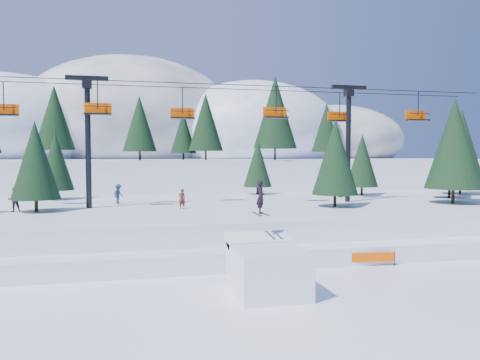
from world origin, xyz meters
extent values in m
plane|color=white|center=(0.00, 0.00, 0.00)|extent=(160.00, 160.00, 0.00)
cube|color=white|center=(0.00, 18.00, 1.25)|extent=(70.00, 22.00, 2.50)
cube|color=white|center=(0.00, 8.00, 0.55)|extent=(70.00, 6.00, 1.10)
cube|color=white|center=(0.00, 68.00, 3.00)|extent=(110.00, 60.00, 6.00)
ellipsoid|color=white|center=(-28.00, 72.00, 11.45)|extent=(36.00, 32.40, 19.80)
ellipsoid|color=#605B59|center=(-6.00, 78.00, 13.26)|extent=(44.00, 39.60, 26.40)
ellipsoid|color=white|center=(18.00, 70.00, 11.42)|extent=(34.00, 30.60, 19.72)
ellipsoid|color=#605B59|center=(38.00, 76.00, 10.12)|extent=(30.00, 27.00, 15.00)
cylinder|color=black|center=(-4.71, 40.38, 6.57)|extent=(0.26, 0.26, 1.15)
cone|color=#19371A|center=(-4.71, 40.38, 10.66)|extent=(4.25, 4.25, 7.04)
cylinder|color=black|center=(3.98, 42.03, 6.63)|extent=(0.26, 0.26, 1.26)
cone|color=#19371A|center=(3.98, 42.03, 11.11)|extent=(4.66, 4.66, 7.71)
cylinder|color=black|center=(13.15, 40.27, 6.79)|extent=(0.26, 0.26, 1.58)
cone|color=#19371A|center=(13.15, 40.27, 12.42)|extent=(5.86, 5.86, 9.69)
cylinder|color=black|center=(-15.32, 43.79, 6.68)|extent=(0.26, 0.26, 1.35)
cone|color=#19371A|center=(-15.32, 43.79, 11.51)|extent=(5.03, 5.03, 8.32)
cylinder|color=black|center=(22.12, 43.88, 6.58)|extent=(0.26, 0.26, 1.16)
cone|color=#19371A|center=(22.12, 43.88, 10.71)|extent=(4.30, 4.30, 7.11)
cylinder|color=black|center=(1.25, 44.67, 6.48)|extent=(0.26, 0.26, 0.95)
cone|color=#19371A|center=(1.25, 44.67, 9.88)|extent=(3.54, 3.54, 5.85)
cube|color=white|center=(0.60, 1.01, 1.10)|extent=(3.26, 4.03, 2.21)
cube|color=white|center=(0.60, 2.74, 2.26)|extent=(3.26, 1.41, 0.79)
imported|color=black|center=(0.70, 2.61, 4.51)|extent=(0.49, 0.67, 1.71)
cube|color=black|center=(0.50, 2.61, 3.64)|extent=(0.11, 1.65, 0.03)
cube|color=black|center=(0.90, 2.61, 3.64)|extent=(0.11, 1.65, 0.03)
cylinder|color=black|center=(-9.00, 18.00, 7.50)|extent=(0.44, 0.44, 10.00)
cube|color=black|center=(-9.00, 18.00, 12.60)|extent=(3.20, 0.35, 0.35)
cube|color=black|center=(-9.00, 18.00, 12.15)|extent=(0.70, 0.70, 0.70)
cylinder|color=black|center=(13.00, 18.00, 7.50)|extent=(0.44, 0.44, 10.00)
cube|color=black|center=(13.00, 18.00, 12.60)|extent=(3.20, 0.35, 0.35)
cube|color=black|center=(13.00, 18.00, 12.15)|extent=(0.70, 0.70, 0.70)
cylinder|color=black|center=(2.00, 16.80, 12.30)|extent=(46.00, 0.06, 0.06)
cylinder|color=black|center=(2.00, 19.20, 12.30)|extent=(46.00, 0.06, 0.06)
cylinder|color=black|center=(-15.27, 19.20, 11.20)|extent=(0.08, 0.08, 2.20)
cube|color=black|center=(-15.27, 19.20, 9.75)|extent=(2.00, 0.75, 0.12)
cube|color=#EE5300|center=(-15.27, 19.58, 10.20)|extent=(2.00, 0.10, 0.85)
cylinder|color=black|center=(-15.27, 18.85, 10.30)|extent=(2.00, 0.06, 0.06)
cylinder|color=black|center=(-8.15, 16.80, 11.20)|extent=(0.08, 0.08, 2.20)
cube|color=black|center=(-8.15, 16.80, 9.75)|extent=(2.00, 0.75, 0.12)
cube|color=#EE5300|center=(-8.15, 17.18, 10.20)|extent=(2.00, 0.10, 0.85)
cylinder|color=black|center=(-8.15, 16.45, 10.30)|extent=(2.00, 0.06, 0.06)
cylinder|color=black|center=(-1.49, 19.20, 11.20)|extent=(0.08, 0.08, 2.20)
cube|color=black|center=(-1.49, 19.20, 9.75)|extent=(2.00, 0.75, 0.12)
cube|color=#EE5300|center=(-1.49, 19.58, 10.20)|extent=(2.00, 0.10, 0.85)
cylinder|color=black|center=(-1.49, 18.85, 10.30)|extent=(2.00, 0.06, 0.06)
cylinder|color=black|center=(5.93, 16.80, 11.20)|extent=(0.08, 0.08, 2.20)
cube|color=black|center=(5.93, 16.80, 9.75)|extent=(2.00, 0.75, 0.12)
cube|color=#EE5300|center=(5.93, 17.18, 10.20)|extent=(2.00, 0.10, 0.85)
cylinder|color=black|center=(5.93, 16.45, 10.30)|extent=(2.00, 0.06, 0.06)
cylinder|color=black|center=(12.71, 19.20, 11.20)|extent=(0.08, 0.08, 2.20)
cube|color=black|center=(12.71, 19.20, 9.75)|extent=(2.00, 0.75, 0.12)
cube|color=#EE5300|center=(12.71, 19.58, 10.20)|extent=(2.00, 0.10, 0.85)
cylinder|color=black|center=(12.71, 18.85, 10.30)|extent=(2.00, 0.06, 0.06)
cylinder|color=black|center=(19.10, 16.80, 11.20)|extent=(0.08, 0.08, 2.20)
cube|color=black|center=(19.10, 16.80, 9.75)|extent=(2.00, 0.75, 0.12)
cube|color=#EE5300|center=(19.10, 17.18, 10.20)|extent=(2.00, 0.10, 0.85)
cylinder|color=black|center=(19.10, 16.45, 10.30)|extent=(2.00, 0.06, 0.06)
cylinder|color=black|center=(21.27, 14.74, 3.14)|extent=(0.26, 0.26, 1.27)
cone|color=#19371A|center=(21.27, 14.74, 7.68)|extent=(4.72, 4.72, 7.81)
cylinder|color=black|center=(24.33, 19.28, 2.96)|extent=(0.26, 0.26, 0.92)
cone|color=#19371A|center=(24.33, 19.28, 6.25)|extent=(3.42, 3.42, 5.66)
cylinder|color=black|center=(28.37, 22.87, 3.13)|extent=(0.26, 0.26, 1.26)
cone|color=#19371A|center=(28.37, 22.87, 7.65)|extent=(4.70, 4.70, 7.77)
cylinder|color=black|center=(17.62, 24.21, 2.94)|extent=(0.26, 0.26, 0.89)
cone|color=#19371A|center=(17.62, 24.21, 6.12)|extent=(3.30, 3.30, 5.46)
cylinder|color=black|center=(-12.63, 26.16, 2.94)|extent=(0.26, 0.26, 0.88)
cone|color=#19371A|center=(-12.63, 26.16, 6.08)|extent=(3.27, 3.27, 5.41)
cylinder|color=black|center=(7.32, 27.69, 2.90)|extent=(0.26, 0.26, 0.80)
cone|color=#19371A|center=(7.32, 27.69, 5.78)|extent=(2.99, 2.99, 4.94)
cylinder|color=black|center=(-12.55, 16.33, 2.97)|extent=(0.26, 0.26, 0.93)
cone|color=#19371A|center=(-12.55, 16.33, 6.29)|extent=(3.46, 3.46, 5.72)
cylinder|color=black|center=(10.21, 14.56, 2.99)|extent=(0.26, 0.26, 0.99)
cone|color=#19371A|center=(10.21, 14.56, 6.52)|extent=(3.67, 3.67, 6.06)
imported|color=#1F3946|center=(-6.85, 20.93, 3.33)|extent=(1.12, 1.24, 1.67)
imported|color=#371F38|center=(-14.09, 16.56, 3.39)|extent=(1.04, 0.92, 1.79)
imported|color=#1F3621|center=(14.42, 22.56, 3.26)|extent=(0.61, 0.82, 1.51)
imported|color=#55251D|center=(-1.97, 15.61, 3.28)|extent=(0.66, 0.54, 1.57)
cylinder|color=black|center=(6.84, 5.04, 0.45)|extent=(0.06, 0.06, 0.90)
cylinder|color=black|center=(9.61, 4.67, 0.45)|extent=(0.06, 0.06, 0.90)
cube|color=#EE5300|center=(8.22, 4.86, 0.55)|extent=(2.78, 0.40, 0.55)
cylinder|color=black|center=(8.36, 5.91, 0.45)|extent=(0.06, 0.06, 0.90)
cylinder|color=black|center=(11.09, 6.52, 0.45)|extent=(0.06, 0.06, 0.90)
cube|color=#EE5300|center=(9.73, 6.21, 0.55)|extent=(2.74, 0.64, 0.55)
camera|label=1|loc=(-5.65, -20.24, 6.61)|focal=35.00mm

